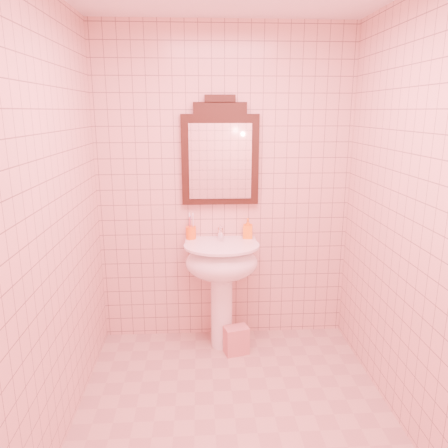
{
  "coord_description": "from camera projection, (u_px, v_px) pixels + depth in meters",
  "views": [
    {
      "loc": [
        -0.2,
        -2.31,
        1.85
      ],
      "look_at": [
        -0.04,
        0.55,
        1.11
      ],
      "focal_mm": 35.0,
      "sensor_mm": 36.0,
      "label": 1
    }
  ],
  "objects": [
    {
      "name": "toothbrush_cup",
      "position": [
        191.0,
        233.0,
        3.46
      ],
      "size": [
        0.08,
        0.08,
        0.19
      ],
      "rotation": [
        0.0,
        0.0,
        -0.34
      ],
      "color": "orange",
      "rests_on": "pedestal_sink"
    },
    {
      "name": "pedestal_sink",
      "position": [
        222.0,
        269.0,
        3.38
      ],
      "size": [
        0.58,
        0.58,
        0.86
      ],
      "color": "white",
      "rests_on": "floor"
    },
    {
      "name": "faucet",
      "position": [
        221.0,
        232.0,
        3.45
      ],
      "size": [
        0.04,
        0.16,
        0.11
      ],
      "color": "white",
      "rests_on": "pedestal_sink"
    },
    {
      "name": "floor",
      "position": [
        235.0,
        418.0,
        2.71
      ],
      "size": [
        2.2,
        2.2,
        0.0
      ],
      "primitive_type": "plane",
      "color": "tan",
      "rests_on": "ground"
    },
    {
      "name": "soap_dispenser",
      "position": [
        248.0,
        228.0,
        3.48
      ],
      "size": [
        0.08,
        0.08,
        0.16
      ],
      "primitive_type": "imported",
      "rotation": [
        0.0,
        0.0,
        -0.13
      ],
      "color": "orange",
      "rests_on": "pedestal_sink"
    },
    {
      "name": "back_wall",
      "position": [
        225.0,
        189.0,
        3.46
      ],
      "size": [
        2.0,
        0.02,
        2.5
      ],
      "primitive_type": "cube",
      "color": "#DDA99A",
      "rests_on": "floor"
    },
    {
      "name": "towel",
      "position": [
        236.0,
        340.0,
        3.42
      ],
      "size": [
        0.21,
        0.16,
        0.22
      ],
      "primitive_type": "cube",
      "rotation": [
        0.0,
        0.0,
        0.26
      ],
      "color": "tan",
      "rests_on": "floor"
    },
    {
      "name": "mirror",
      "position": [
        220.0,
        155.0,
        3.36
      ],
      "size": [
        0.6,
        0.06,
        0.83
      ],
      "color": "black",
      "rests_on": "back_wall"
    }
  ]
}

